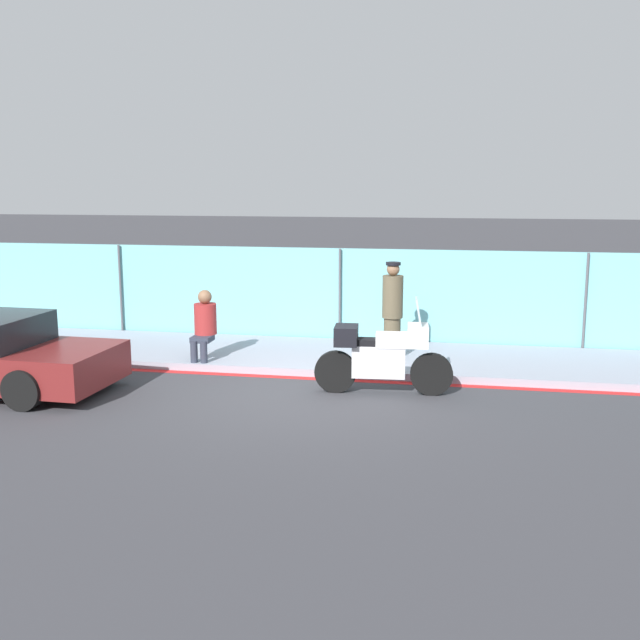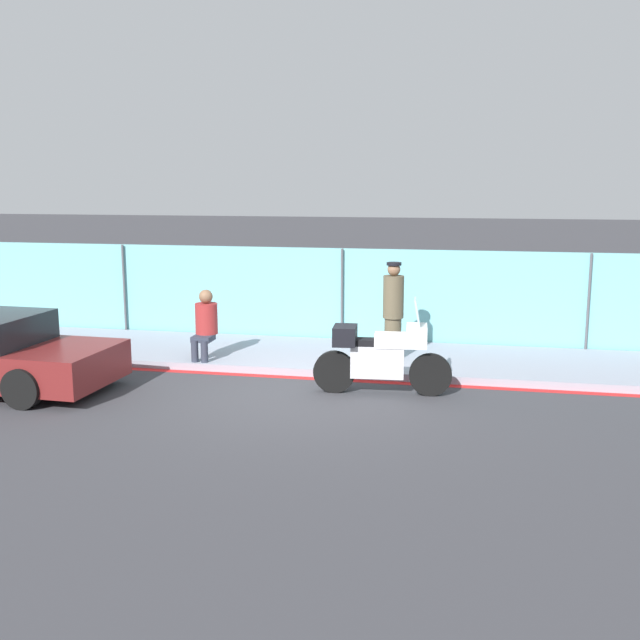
{
  "view_description": "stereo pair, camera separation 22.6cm",
  "coord_description": "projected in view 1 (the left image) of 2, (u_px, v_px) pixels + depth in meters",
  "views": [
    {
      "loc": [
        2.38,
        -11.12,
        3.32
      ],
      "look_at": [
        0.05,
        1.35,
        0.97
      ],
      "focal_mm": 42.0,
      "sensor_mm": 36.0,
      "label": 1
    },
    {
      "loc": [
        2.61,
        -11.07,
        3.32
      ],
      "look_at": [
        0.05,
        1.35,
        0.97
      ],
      "focal_mm": 42.0,
      "sensor_mm": 36.0,
      "label": 2
    }
  ],
  "objects": [
    {
      "name": "person_seated_on_curb",
      "position": [
        204.0,
        321.0,
        13.58
      ],
      "size": [
        0.41,
        0.66,
        1.26
      ],
      "color": "#2D3342",
      "rests_on": "sidewalk"
    },
    {
      "name": "sidewalk",
      "position": [
        329.0,
        356.0,
        14.17
      ],
      "size": [
        35.61,
        2.65,
        0.14
      ],
      "color": "#8E93A3",
      "rests_on": "ground_plane"
    },
    {
      "name": "officer_standing",
      "position": [
        392.0,
        310.0,
        13.52
      ],
      "size": [
        0.38,
        0.38,
        1.77
      ],
      "color": "brown",
      "rests_on": "sidewalk"
    },
    {
      "name": "motorcycle",
      "position": [
        382.0,
        355.0,
        11.81
      ],
      "size": [
        2.2,
        0.6,
        1.54
      ],
      "rotation": [
        0.0,
        0.0,
        0.08
      ],
      "color": "black",
      "rests_on": "ground_plane"
    },
    {
      "name": "ground_plane",
      "position": [
        301.0,
        396.0,
        11.78
      ],
      "size": [
        120.0,
        120.0,
        0.0
      ],
      "primitive_type": "plane",
      "color": "#38383D"
    },
    {
      "name": "storefront_fence",
      "position": [
        341.0,
        297.0,
        15.36
      ],
      "size": [
        33.83,
        0.17,
        1.99
      ],
      "color": "#6BB2B7",
      "rests_on": "ground_plane"
    },
    {
      "name": "curb_paint_stripe",
      "position": [
        314.0,
        378.0,
        12.81
      ],
      "size": [
        35.61,
        0.18,
        0.01
      ],
      "color": "red",
      "rests_on": "ground_plane"
    }
  ]
}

